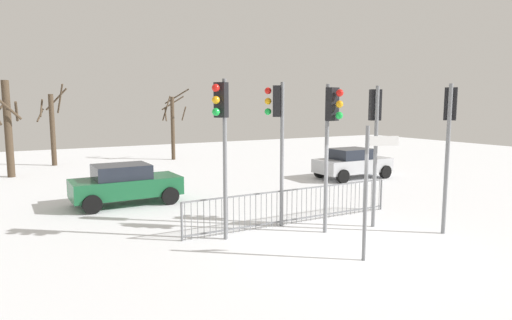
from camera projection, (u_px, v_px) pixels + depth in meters
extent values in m
plane|color=white|center=(349.00, 246.00, 11.23)|extent=(60.00, 60.00, 0.00)
cylinder|color=slate|center=(375.00, 158.00, 12.77)|extent=(0.11, 0.11, 4.16)
cube|color=black|center=(375.00, 105.00, 12.73)|extent=(0.38, 0.33, 0.90)
sphere|color=red|center=(373.00, 95.00, 12.94)|extent=(0.20, 0.20, 0.20)
sphere|color=orange|center=(372.00, 105.00, 12.98)|extent=(0.20, 0.20, 0.20)
sphere|color=green|center=(372.00, 115.00, 13.02)|extent=(0.20, 0.20, 0.20)
cylinder|color=slate|center=(447.00, 160.00, 12.08)|extent=(0.11, 0.11, 4.19)
cube|color=black|center=(451.00, 104.00, 12.03)|extent=(0.36, 0.39, 0.90)
sphere|color=red|center=(452.00, 93.00, 12.21)|extent=(0.20, 0.20, 0.20)
sphere|color=orange|center=(451.00, 104.00, 12.25)|extent=(0.20, 0.20, 0.20)
sphere|color=green|center=(451.00, 115.00, 12.29)|extent=(0.20, 0.20, 0.20)
cylinder|color=slate|center=(326.00, 160.00, 12.18)|extent=(0.11, 0.11, 4.18)
cube|color=black|center=(332.00, 104.00, 11.86)|extent=(0.36, 0.28, 0.90)
sphere|color=red|center=(340.00, 93.00, 11.63)|extent=(0.20, 0.20, 0.20)
sphere|color=orange|center=(340.00, 104.00, 11.67)|extent=(0.20, 0.20, 0.20)
sphere|color=green|center=(339.00, 115.00, 11.71)|extent=(0.20, 0.20, 0.20)
cylinder|color=slate|center=(282.00, 155.00, 12.84)|extent=(0.11, 0.11, 4.26)
cube|color=black|center=(277.00, 101.00, 12.65)|extent=(0.36, 0.39, 0.90)
sphere|color=red|center=(268.00, 91.00, 12.62)|extent=(0.20, 0.20, 0.20)
sphere|color=orange|center=(268.00, 101.00, 12.66)|extent=(0.20, 0.20, 0.20)
sphere|color=green|center=(268.00, 112.00, 12.70)|extent=(0.20, 0.20, 0.20)
cylinder|color=slate|center=(225.00, 161.00, 11.55)|extent=(0.11, 0.11, 4.29)
cube|color=black|center=(221.00, 100.00, 11.20)|extent=(0.36, 0.39, 0.90)
sphere|color=red|center=(216.00, 88.00, 10.94)|extent=(0.20, 0.20, 0.20)
sphere|color=orange|center=(216.00, 100.00, 10.98)|extent=(0.20, 0.20, 0.20)
sphere|color=green|center=(216.00, 112.00, 11.02)|extent=(0.20, 0.20, 0.20)
cylinder|color=slate|center=(366.00, 194.00, 10.02)|extent=(0.09, 0.09, 3.15)
cube|color=white|center=(384.00, 141.00, 9.92)|extent=(0.66, 0.28, 0.22)
cube|color=slate|center=(295.00, 190.00, 13.26)|extent=(7.21, 0.07, 0.04)
cube|color=slate|center=(294.00, 219.00, 13.38)|extent=(7.21, 0.07, 0.04)
cylinder|color=slate|center=(185.00, 221.00, 11.63)|extent=(0.02, 0.02, 1.05)
cylinder|color=slate|center=(191.00, 221.00, 11.72)|extent=(0.02, 0.02, 1.05)
cylinder|color=slate|center=(198.00, 220.00, 11.81)|extent=(0.02, 0.02, 1.05)
cylinder|color=slate|center=(204.00, 219.00, 11.89)|extent=(0.02, 0.02, 1.05)
cylinder|color=slate|center=(210.00, 218.00, 11.98)|extent=(0.02, 0.02, 1.05)
cylinder|color=slate|center=(216.00, 217.00, 12.07)|extent=(0.02, 0.02, 1.05)
cylinder|color=slate|center=(222.00, 216.00, 12.15)|extent=(0.02, 0.02, 1.05)
cylinder|color=slate|center=(228.00, 216.00, 12.24)|extent=(0.02, 0.02, 1.05)
cylinder|color=slate|center=(234.00, 215.00, 12.33)|extent=(0.02, 0.02, 1.05)
cylinder|color=slate|center=(239.00, 214.00, 12.41)|extent=(0.02, 0.02, 1.05)
cylinder|color=slate|center=(245.00, 213.00, 12.50)|extent=(0.02, 0.02, 1.05)
cylinder|color=slate|center=(250.00, 212.00, 12.59)|extent=(0.02, 0.02, 1.05)
cylinder|color=slate|center=(256.00, 212.00, 12.67)|extent=(0.02, 0.02, 1.05)
cylinder|color=slate|center=(261.00, 211.00, 12.76)|extent=(0.02, 0.02, 1.05)
cylinder|color=slate|center=(266.00, 210.00, 12.85)|extent=(0.02, 0.02, 1.05)
cylinder|color=slate|center=(272.00, 210.00, 12.94)|extent=(0.02, 0.02, 1.05)
cylinder|color=slate|center=(277.00, 209.00, 13.02)|extent=(0.02, 0.02, 1.05)
cylinder|color=slate|center=(282.00, 208.00, 13.11)|extent=(0.02, 0.02, 1.05)
cylinder|color=slate|center=(287.00, 207.00, 13.20)|extent=(0.02, 0.02, 1.05)
cylinder|color=slate|center=(292.00, 207.00, 13.28)|extent=(0.02, 0.02, 1.05)
cylinder|color=slate|center=(297.00, 206.00, 13.37)|extent=(0.02, 0.02, 1.05)
cylinder|color=slate|center=(302.00, 205.00, 13.46)|extent=(0.02, 0.02, 1.05)
cylinder|color=slate|center=(306.00, 205.00, 13.54)|extent=(0.02, 0.02, 1.05)
cylinder|color=slate|center=(311.00, 204.00, 13.63)|extent=(0.02, 0.02, 1.05)
cylinder|color=slate|center=(316.00, 204.00, 13.72)|extent=(0.02, 0.02, 1.05)
cylinder|color=slate|center=(320.00, 203.00, 13.81)|extent=(0.02, 0.02, 1.05)
cylinder|color=slate|center=(325.00, 202.00, 13.89)|extent=(0.02, 0.02, 1.05)
cylinder|color=slate|center=(329.00, 202.00, 13.98)|extent=(0.02, 0.02, 1.05)
cylinder|color=slate|center=(334.00, 201.00, 14.07)|extent=(0.02, 0.02, 1.05)
cylinder|color=slate|center=(338.00, 200.00, 14.15)|extent=(0.02, 0.02, 1.05)
cylinder|color=slate|center=(343.00, 200.00, 14.24)|extent=(0.02, 0.02, 1.05)
cylinder|color=slate|center=(347.00, 199.00, 14.33)|extent=(0.02, 0.02, 1.05)
cylinder|color=slate|center=(351.00, 199.00, 14.41)|extent=(0.02, 0.02, 1.05)
cylinder|color=slate|center=(355.00, 198.00, 14.50)|extent=(0.02, 0.02, 1.05)
cylinder|color=slate|center=(359.00, 198.00, 14.59)|extent=(0.02, 0.02, 1.05)
cylinder|color=slate|center=(363.00, 197.00, 14.67)|extent=(0.02, 0.02, 1.05)
cylinder|color=slate|center=(367.00, 196.00, 14.76)|extent=(0.02, 0.02, 1.05)
cylinder|color=slate|center=(371.00, 196.00, 14.85)|extent=(0.02, 0.02, 1.05)
cylinder|color=slate|center=(375.00, 195.00, 14.94)|extent=(0.02, 0.02, 1.05)
cylinder|color=slate|center=(379.00, 195.00, 15.02)|extent=(0.02, 0.02, 1.05)
cylinder|color=slate|center=(182.00, 222.00, 11.59)|extent=(0.06, 0.06, 1.05)
cylinder|color=slate|center=(381.00, 195.00, 15.07)|extent=(0.06, 0.06, 1.05)
cube|color=#B2B5BA|center=(353.00, 165.00, 21.47)|extent=(3.81, 1.71, 0.65)
cube|color=#1E232D|center=(351.00, 154.00, 21.33)|extent=(1.90, 1.51, 0.55)
cylinder|color=black|center=(361.00, 167.00, 22.91)|extent=(0.64, 0.22, 0.64)
cylinder|color=black|center=(385.00, 172.00, 21.44)|extent=(0.64, 0.22, 0.64)
cylinder|color=black|center=(320.00, 171.00, 21.59)|extent=(0.64, 0.22, 0.64)
cylinder|color=black|center=(343.00, 176.00, 20.12)|extent=(0.64, 0.22, 0.64)
cube|color=#195933|center=(126.00, 187.00, 15.86)|extent=(3.83, 1.77, 0.65)
cube|color=#1E232D|center=(121.00, 172.00, 15.71)|extent=(1.93, 1.54, 0.55)
cylinder|color=black|center=(156.00, 188.00, 17.31)|extent=(0.64, 0.23, 0.64)
cylinder|color=black|center=(170.00, 196.00, 15.85)|extent=(0.64, 0.23, 0.64)
cylinder|color=black|center=(83.00, 195.00, 15.95)|extent=(0.64, 0.23, 0.64)
cylinder|color=black|center=(92.00, 204.00, 14.50)|extent=(0.64, 0.23, 0.64)
cylinder|color=#473828|center=(173.00, 128.00, 28.45)|extent=(0.25, 0.25, 4.09)
cylinder|color=#473828|center=(166.00, 108.00, 28.45)|extent=(0.81, 0.67, 1.61)
cylinder|color=#473828|center=(184.00, 114.00, 28.56)|extent=(0.36, 1.52, 0.96)
cylinder|color=#473828|center=(166.00, 114.00, 28.21)|extent=(0.30, 0.92, 0.89)
cylinder|color=#473828|center=(173.00, 103.00, 28.94)|extent=(1.41, 0.62, 0.96)
cylinder|color=#473828|center=(177.00, 96.00, 29.00)|extent=(1.37, 1.20, 1.02)
cylinder|color=#473828|center=(53.00, 130.00, 25.69)|extent=(0.29, 0.29, 4.20)
cylinder|color=#473828|center=(40.00, 115.00, 25.45)|extent=(0.50, 1.27, 0.76)
cylinder|color=#473828|center=(56.00, 99.00, 26.10)|extent=(1.22, 0.81, 1.34)
cylinder|color=#473828|center=(60.00, 99.00, 25.80)|extent=(0.35, 1.13, 1.72)
cylinder|color=#473828|center=(41.00, 108.00, 25.35)|extent=(0.31, 1.12, 1.04)
cylinder|color=#473828|center=(8.00, 129.00, 21.54)|extent=(0.36, 0.36, 4.79)
cylinder|color=#473828|center=(9.00, 109.00, 21.05)|extent=(1.07, 0.37, 1.08)
cylinder|color=#473828|center=(17.00, 111.00, 21.61)|extent=(0.18, 0.93, 1.01)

